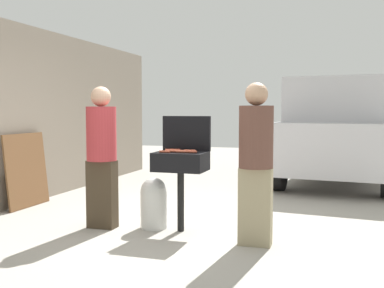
{
  "coord_description": "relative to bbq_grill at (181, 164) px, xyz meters",
  "views": [
    {
      "loc": [
        1.82,
        -5.26,
        1.43
      ],
      "look_at": [
        0.06,
        0.33,
        1.0
      ],
      "focal_mm": 43.21,
      "sensor_mm": 36.0,
      "label": 1
    }
  ],
  "objects": [
    {
      "name": "hot_dog_7",
      "position": [
        0.09,
        0.08,
        0.16
      ],
      "size": [
        0.13,
        0.03,
        0.03
      ],
      "primitive_type": "cylinder",
      "rotation": [
        0.0,
        1.57,
        0.03
      ],
      "color": "#C6593D",
      "rests_on": "bbq_grill"
    },
    {
      "name": "hot_dog_4",
      "position": [
        0.15,
        -0.06,
        0.16
      ],
      "size": [
        0.13,
        0.03,
        0.03
      ],
      "primitive_type": "cylinder",
      "rotation": [
        0.0,
        1.57,
        0.05
      ],
      "color": "#B74C33",
      "rests_on": "bbq_grill"
    },
    {
      "name": "hot_dog_6",
      "position": [
        -0.13,
        0.02,
        0.16
      ],
      "size": [
        0.13,
        0.04,
        0.03
      ],
      "primitive_type": "cylinder",
      "rotation": [
        0.0,
        1.57,
        0.11
      ],
      "color": "#C6593D",
      "rests_on": "bbq_grill"
    },
    {
      "name": "hot_dog_2",
      "position": [
        -0.11,
        0.13,
        0.16
      ],
      "size": [
        0.13,
        0.04,
        0.03
      ],
      "primitive_type": "cylinder",
      "rotation": [
        0.0,
        1.57,
        -0.11
      ],
      "color": "#AD4228",
      "rests_on": "bbq_grill"
    },
    {
      "name": "hot_dog_8",
      "position": [
        -0.01,
        0.01,
        0.16
      ],
      "size": [
        0.13,
        0.03,
        0.03
      ],
      "primitive_type": "cylinder",
      "rotation": [
        0.0,
        1.57,
        -0.03
      ],
      "color": "#C6593D",
      "rests_on": "bbq_grill"
    },
    {
      "name": "leaning_board",
      "position": [
        -2.63,
        0.63,
        -0.25
      ],
      "size": [
        0.14,
        0.9,
        1.09
      ],
      "primitive_type": "cube",
      "rotation": [
        0.0,
        -0.1,
        0.0
      ],
      "color": "brown",
      "rests_on": "ground"
    },
    {
      "name": "ground_plane",
      "position": [
        -0.07,
        0.17,
        -0.8
      ],
      "size": [
        24.0,
        24.0,
        0.0
      ],
      "primitive_type": "plane",
      "color": "#9E998E"
    },
    {
      "name": "propane_tank",
      "position": [
        -0.36,
        0.04,
        -0.47
      ],
      "size": [
        0.32,
        0.32,
        0.62
      ],
      "color": "silver",
      "rests_on": "ground"
    },
    {
      "name": "hot_dog_9",
      "position": [
        0.11,
        0.04,
        0.16
      ],
      "size": [
        0.13,
        0.04,
        0.03
      ],
      "primitive_type": "cylinder",
      "rotation": [
        0.0,
        1.57,
        0.09
      ],
      "color": "#B74C33",
      "rests_on": "bbq_grill"
    },
    {
      "name": "house_wall_side",
      "position": [
        -2.88,
        1.17,
        0.57
      ],
      "size": [
        0.24,
        8.0,
        2.72
      ],
      "primitive_type": "cube",
      "color": "gray",
      "rests_on": "ground"
    },
    {
      "name": "grill_lid_open",
      "position": [
        0.0,
        0.22,
        0.35
      ],
      "size": [
        0.6,
        0.05,
        0.42
      ],
      "primitive_type": "cube",
      "color": "black",
      "rests_on": "bbq_grill"
    },
    {
      "name": "person_right",
      "position": [
        0.94,
        -0.3,
        0.14
      ],
      "size": [
        0.36,
        0.36,
        1.72
      ],
      "rotation": [
        0.0,
        0.0,
        2.91
      ],
      "color": "gray",
      "rests_on": "ground"
    },
    {
      "name": "parked_minivan",
      "position": [
        1.8,
        4.55,
        0.23
      ],
      "size": [
        2.38,
        4.57,
        2.02
      ],
      "rotation": [
        0.0,
        0.0,
        3.04
      ],
      "color": "#B7B7BC",
      "rests_on": "ground"
    },
    {
      "name": "hot_dog_0",
      "position": [
        -0.11,
        -0.05,
        0.16
      ],
      "size": [
        0.13,
        0.04,
        0.03
      ],
      "primitive_type": "cylinder",
      "rotation": [
        0.0,
        1.57,
        0.07
      ],
      "color": "#B74C33",
      "rests_on": "bbq_grill"
    },
    {
      "name": "person_left",
      "position": [
        -0.96,
        -0.13,
        0.13
      ],
      "size": [
        0.36,
        0.36,
        1.71
      ],
      "rotation": [
        0.0,
        0.0,
        0.28
      ],
      "color": "#3F3323",
      "rests_on": "ground"
    },
    {
      "name": "hot_dog_3",
      "position": [
        -0.15,
        -0.13,
        0.16
      ],
      "size": [
        0.13,
        0.03,
        0.03
      ],
      "primitive_type": "cylinder",
      "rotation": [
        0.0,
        1.57,
        -0.06
      ],
      "color": "#B74C33",
      "rests_on": "bbq_grill"
    },
    {
      "name": "hot_dog_1",
      "position": [
        0.03,
        -0.06,
        0.16
      ],
      "size": [
        0.13,
        0.03,
        0.03
      ],
      "primitive_type": "cylinder",
      "rotation": [
        0.0,
        1.57,
        0.04
      ],
      "color": "#C6593D",
      "rests_on": "bbq_grill"
    },
    {
      "name": "bbq_grill",
      "position": [
        0.0,
        0.0,
        0.0
      ],
      "size": [
        0.6,
        0.44,
        0.94
      ],
      "color": "black",
      "rests_on": "ground"
    },
    {
      "name": "hot_dog_5",
      "position": [
        -0.16,
        0.1,
        0.16
      ],
      "size": [
        0.13,
        0.04,
        0.03
      ],
      "primitive_type": "cylinder",
      "rotation": [
        0.0,
        1.57,
        0.11
      ],
      "color": "#AD4228",
      "rests_on": "bbq_grill"
    }
  ]
}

